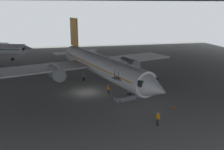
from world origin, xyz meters
TOP-DOWN VIEW (x-y plane):
  - ground_plane at (0.00, 0.00)m, footprint 110.00×110.00m
  - airplane_main at (3.31, 5.33)m, footprint 36.23×36.69m
  - boarding_stairs at (5.64, -4.77)m, footprint 4.46×2.54m
  - crew_worker_near_nose at (7.00, -14.31)m, footprint 0.37×0.49m
  - crew_worker_by_stairs at (3.49, -1.89)m, footprint 0.39×0.45m
  - traffic_cone_orange at (11.18, -10.12)m, footprint 0.36×0.36m
  - baggage_tug at (-3.76, 12.84)m, footprint 1.90×2.48m

SIDE VIEW (x-z plane):
  - ground_plane at x=0.00m, z-range 0.00..0.00m
  - traffic_cone_orange at x=11.18m, z-range -0.01..0.59m
  - baggage_tug at x=-3.76m, z-range 0.08..0.98m
  - boarding_stairs at x=5.64m, z-range -1.61..3.08m
  - crew_worker_by_stairs at x=3.49m, z-range 0.11..1.71m
  - crew_worker_near_nose at x=7.00m, z-range 0.12..1.83m
  - airplane_main at x=3.31m, z-range -2.34..9.32m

